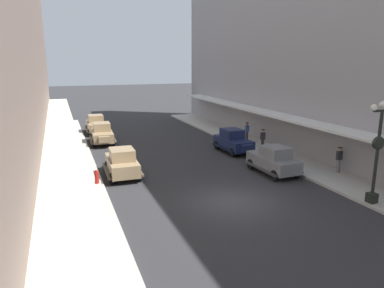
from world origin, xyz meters
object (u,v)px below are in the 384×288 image
at_px(pedestrian_1, 57,136).
at_px(pedestrian_2, 263,139).
at_px(parked_car_2, 233,140).
at_px(lamp_post_with_clock, 378,148).
at_px(parked_car_0, 102,133).
at_px(parked_car_3, 96,124).
at_px(pedestrian_3, 339,159).
at_px(parked_car_1, 273,159).
at_px(pedestrian_0, 247,131).
at_px(fire_hydrant, 97,177).
at_px(parked_car_4, 122,162).

relative_size(pedestrian_1, pedestrian_2, 0.98).
relative_size(parked_car_2, lamp_post_with_clock, 0.83).
xyz_separation_m(parked_car_0, parked_car_3, (0.02, 5.08, 0.00)).
bearing_deg(parked_car_0, pedestrian_3, -48.10).
distance_m(parked_car_2, pedestrian_3, 8.59).
height_order(parked_car_1, pedestrian_0, parked_car_1).
relative_size(lamp_post_with_clock, pedestrian_0, 3.09).
bearing_deg(fire_hydrant, pedestrian_0, 26.95).
xyz_separation_m(parked_car_1, pedestrian_1, (-13.11, 12.83, 0.05)).
bearing_deg(fire_hydrant, lamp_post_with_clock, -31.95).
bearing_deg(parked_car_3, pedestrian_2, -46.99).
distance_m(parked_car_1, pedestrian_2, 5.89).
bearing_deg(parked_car_2, pedestrian_3, -65.18).
xyz_separation_m(parked_car_1, parked_car_3, (-9.35, 18.02, 0.00)).
xyz_separation_m(fire_hydrant, pedestrian_2, (13.53, 3.73, 0.45)).
height_order(parked_car_3, lamp_post_with_clock, lamp_post_with_clock).
xyz_separation_m(parked_car_0, pedestrian_2, (11.85, -7.60, 0.07)).
bearing_deg(pedestrian_1, fire_hydrant, -79.59).
height_order(parked_car_1, parked_car_3, same).
xyz_separation_m(parked_car_2, fire_hydrant, (-11.23, -4.47, -0.38)).
bearing_deg(pedestrian_0, parked_car_3, 142.77).
bearing_deg(parked_car_4, pedestrian_0, 25.38).
xyz_separation_m(parked_car_2, parked_car_4, (-9.51, -3.18, 0.00)).
bearing_deg(pedestrian_1, pedestrian_2, -25.67).
bearing_deg(parked_car_0, pedestrian_0, -19.02).
relative_size(parked_car_3, parked_car_4, 0.99).
relative_size(parked_car_1, pedestrian_1, 2.62).
bearing_deg(parked_car_4, parked_car_0, 90.16).
bearing_deg(fire_hydrant, pedestrian_2, 15.42).
relative_size(parked_car_4, fire_hydrant, 5.24).
xyz_separation_m(parked_car_3, pedestrian_0, (12.26, -9.31, 0.07)).
xyz_separation_m(parked_car_4, pedestrian_2, (11.82, 2.44, 0.07)).
bearing_deg(parked_car_0, parked_car_1, -54.10).
distance_m(pedestrian_0, pedestrian_1, 16.54).
xyz_separation_m(parked_car_3, pedestrian_3, (13.13, -19.74, 0.07)).
height_order(fire_hydrant, pedestrian_3, pedestrian_3).
height_order(parked_car_3, pedestrian_2, parked_car_3).
height_order(parked_car_2, parked_car_3, same).
xyz_separation_m(parked_car_1, parked_car_2, (0.18, 6.07, 0.00)).
distance_m(parked_car_3, pedestrian_0, 15.39).
xyz_separation_m(parked_car_0, fire_hydrant, (-1.69, -11.33, -0.38)).
xyz_separation_m(parked_car_2, lamp_post_with_clock, (1.52, -12.42, 2.04)).
bearing_deg(parked_car_3, fire_hydrant, -95.92).
bearing_deg(pedestrian_0, fire_hydrant, -153.05).
distance_m(pedestrian_0, pedestrian_2, 3.39).
xyz_separation_m(parked_car_2, pedestrian_2, (2.30, -0.74, 0.07)).
distance_m(parked_car_0, pedestrian_0, 12.98).
relative_size(parked_car_0, parked_car_1, 1.00).
relative_size(parked_car_0, lamp_post_with_clock, 0.84).
xyz_separation_m(parked_car_2, parked_car_3, (-9.53, 11.94, 0.00)).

